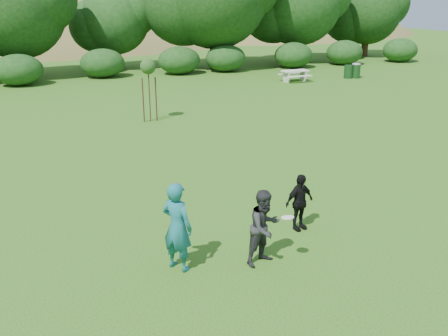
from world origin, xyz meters
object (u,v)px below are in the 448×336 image
object	(u,v)px
player_teal	(177,227)
player_grey	(265,227)
sapling	(148,68)
picnic_table	(295,74)
player_black	(299,202)
trash_can_lidded	(356,70)
trash_can_near	(348,72)

from	to	relation	value
player_teal	player_grey	bearing A→B (deg)	-140.51
sapling	picnic_table	distance (m)	13.78
player_grey	picnic_table	distance (m)	24.07
player_teal	player_black	xyz separation A→B (m)	(3.33, 0.61, -0.25)
player_black	trash_can_lidded	size ratio (longest dim) A/B	1.37
player_grey	trash_can_near	xyz separation A→B (m)	(17.13, 20.09, -0.39)
player_black	trash_can_lidded	distance (m)	24.76
player_grey	player_black	bearing A→B (deg)	18.85
player_black	trash_can_near	world-z (taller)	player_black
player_grey	trash_can_lidded	size ratio (longest dim) A/B	1.60
picnic_table	trash_can_lidded	world-z (taller)	trash_can_lidded
player_teal	player_black	distance (m)	3.40
player_grey	trash_can_near	bearing A→B (deg)	32.68
player_grey	trash_can_lidded	world-z (taller)	player_grey
sapling	trash_can_lidded	xyz separation A→B (m)	(16.47, 6.53, -1.88)
player_teal	player_grey	size ratio (longest dim) A/B	1.16
sapling	trash_can_lidded	size ratio (longest dim) A/B	2.71
player_teal	trash_can_lidded	xyz separation A→B (m)	(19.42, 19.44, -0.43)
player_black	picnic_table	size ratio (longest dim) A/B	0.80
player_teal	player_grey	world-z (taller)	player_teal
player_black	sapling	distance (m)	12.42
picnic_table	player_teal	bearing A→B (deg)	-126.68
picnic_table	trash_can_lidded	bearing A→B (deg)	-4.26
trash_can_near	sapling	distance (m)	17.42
trash_can_near	sapling	size ratio (longest dim) A/B	0.32
trash_can_near	player_black	bearing A→B (deg)	-129.39
sapling	picnic_table	world-z (taller)	sapling
player_teal	picnic_table	size ratio (longest dim) A/B	1.08
trash_can_lidded	player_grey	bearing A→B (deg)	-131.50
player_teal	player_black	size ratio (longest dim) A/B	1.35
player_black	trash_can_near	size ratio (longest dim) A/B	1.59
trash_can_near	trash_can_lidded	distance (m)	0.54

